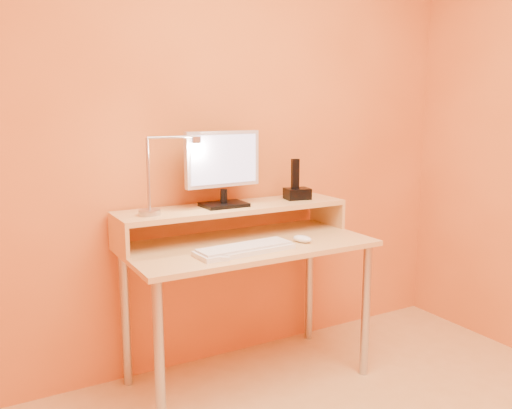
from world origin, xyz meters
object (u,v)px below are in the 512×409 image
monitor_panel (223,159)px  mouse (302,239)px  lamp_base (150,212)px  keyboard (245,250)px  phone_dock (297,194)px  remote_control (222,253)px

monitor_panel → mouse: size_ratio=3.97×
lamp_base → keyboard: bearing=-37.3°
phone_dock → keyboard: phone_dock is taller
lamp_base → keyboard: (0.35, -0.27, -0.16)m
keyboard → phone_dock: bearing=28.1°
lamp_base → keyboard: 0.47m
monitor_panel → keyboard: (-0.04, -0.31, -0.39)m
lamp_base → phone_dock: (0.84, 0.03, 0.02)m
phone_dock → remote_control: size_ratio=0.65×
phone_dock → mouse: bearing=-108.7°
phone_dock → remote_control: (-0.60, -0.30, -0.18)m
monitor_panel → mouse: bearing=-48.9°
lamp_base → remote_control: (0.24, -0.27, -0.16)m
lamp_base → remote_control: bearing=-48.0°
phone_dock → keyboard: (-0.48, -0.30, -0.18)m
keyboard → mouse: bearing=0.1°
phone_dock → mouse: 0.36m
phone_dock → mouse: size_ratio=1.27×
keyboard → remote_control: size_ratio=2.34×
phone_dock → remote_control: 0.69m
remote_control → phone_dock: bearing=48.3°
monitor_panel → lamp_base: monitor_panel is taller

